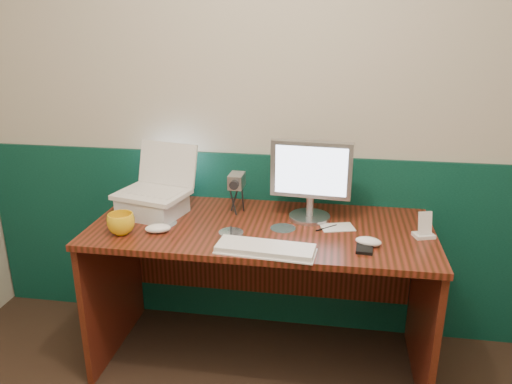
% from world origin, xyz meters
% --- Properties ---
extents(back_wall, '(3.50, 0.04, 2.50)m').
position_xyz_m(back_wall, '(0.00, 1.75, 1.25)').
color(back_wall, '#B7B09B').
rests_on(back_wall, ground).
extents(wainscot, '(3.48, 0.02, 1.00)m').
position_xyz_m(wainscot, '(0.00, 1.74, 0.50)').
color(wainscot, '#062E26').
rests_on(wainscot, ground).
extents(desk, '(1.60, 0.70, 0.75)m').
position_xyz_m(desk, '(-0.10, 1.38, 0.38)').
color(desk, '#321709').
rests_on(desk, ground).
extents(laptop_riser, '(0.33, 0.30, 0.10)m').
position_xyz_m(laptop_riser, '(-0.66, 1.43, 0.80)').
color(laptop_riser, silver).
rests_on(laptop_riser, desk).
extents(laptop, '(0.38, 0.32, 0.27)m').
position_xyz_m(laptop, '(-0.66, 1.43, 0.98)').
color(laptop, silver).
rests_on(laptop, laptop_riser).
extents(monitor, '(0.39, 0.14, 0.38)m').
position_xyz_m(monitor, '(0.12, 1.51, 0.94)').
color(monitor, '#ABACB0').
rests_on(monitor, desk).
extents(keyboard, '(0.42, 0.17, 0.02)m').
position_xyz_m(keyboard, '(-0.04, 1.11, 0.76)').
color(keyboard, white).
rests_on(keyboard, desk).
extents(mouse_right, '(0.12, 0.09, 0.04)m').
position_xyz_m(mouse_right, '(0.38, 1.24, 0.77)').
color(mouse_right, white).
rests_on(mouse_right, desk).
extents(mouse_left, '(0.13, 0.10, 0.04)m').
position_xyz_m(mouse_left, '(-0.56, 1.23, 0.77)').
color(mouse_left, white).
rests_on(mouse_left, desk).
extents(mug, '(0.16, 0.16, 0.10)m').
position_xyz_m(mug, '(-0.72, 1.19, 0.80)').
color(mug, yellow).
rests_on(mug, desk).
extents(camcorder, '(0.10, 0.14, 0.22)m').
position_xyz_m(camcorder, '(-0.25, 1.53, 0.86)').
color(camcorder, '#B2B2B7').
rests_on(camcorder, desk).
extents(cd_spindle, '(0.11, 0.11, 0.02)m').
position_xyz_m(cd_spindle, '(-0.22, 1.23, 0.76)').
color(cd_spindle, '#B5BEC5').
rests_on(cd_spindle, desk).
extents(cd_loose_a, '(0.13, 0.13, 0.00)m').
position_xyz_m(cd_loose_a, '(-0.57, 1.33, 0.75)').
color(cd_loose_a, silver).
rests_on(cd_loose_a, desk).
extents(cd_loose_b, '(0.12, 0.12, 0.00)m').
position_xyz_m(cd_loose_b, '(0.00, 1.37, 0.75)').
color(cd_loose_b, silver).
rests_on(cd_loose_b, desk).
extents(pen, '(0.10, 0.09, 0.01)m').
position_xyz_m(pen, '(0.20, 1.40, 0.75)').
color(pen, black).
rests_on(pen, desk).
extents(papers, '(0.17, 0.14, 0.00)m').
position_xyz_m(papers, '(0.25, 1.41, 0.75)').
color(papers, silver).
rests_on(papers, desk).
extents(dock, '(0.10, 0.09, 0.02)m').
position_xyz_m(dock, '(0.63, 1.37, 0.76)').
color(dock, white).
rests_on(dock, desk).
extents(music_player, '(0.07, 0.05, 0.10)m').
position_xyz_m(music_player, '(0.63, 1.37, 0.82)').
color(music_player, white).
rests_on(music_player, dock).
extents(pda, '(0.08, 0.12, 0.01)m').
position_xyz_m(pda, '(0.37, 1.20, 0.76)').
color(pda, black).
rests_on(pda, desk).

